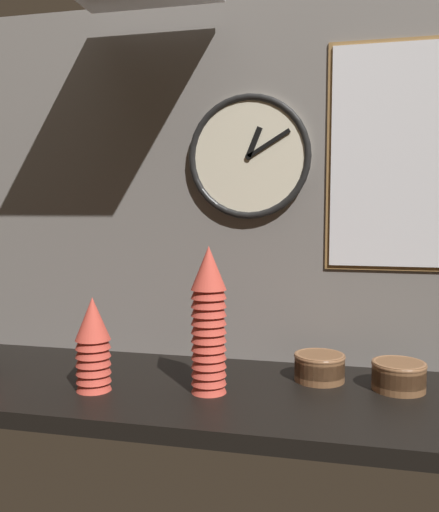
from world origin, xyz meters
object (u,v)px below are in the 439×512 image
(cup_stack_center_left, at_px, (93,344))
(menu_board, at_px, (408,156))
(bowl_stack_far_right, at_px, (399,375))
(cup_stack_center_right, at_px, (209,320))
(bowl_stack_right, at_px, (319,366))
(wall_clock, at_px, (249,157))

(cup_stack_center_left, bearing_deg, menu_board, 24.29)
(bowl_stack_far_right, relative_size, menu_board, 0.21)
(cup_stack_center_right, relative_size, bowl_stack_far_right, 2.71)
(cup_stack_center_left, bearing_deg, bowl_stack_right, 20.40)
(wall_clock, distance_m, menu_board, 0.43)
(bowl_stack_right, height_order, wall_clock, wall_clock)
(cup_stack_center_left, xyz_separation_m, wall_clock, (0.33, 0.34, 0.48))
(cup_stack_center_right, height_order, bowl_stack_far_right, cup_stack_center_right)
(bowl_stack_far_right, distance_m, bowl_stack_right, 0.20)
(bowl_stack_right, distance_m, wall_clock, 0.61)
(bowl_stack_far_right, distance_m, menu_board, 0.58)
(cup_stack_center_right, xyz_separation_m, menu_board, (0.48, 0.30, 0.41))
(bowl_stack_far_right, bearing_deg, cup_stack_center_right, -164.93)
(bowl_stack_far_right, relative_size, wall_clock, 0.38)
(cup_stack_center_left, xyz_separation_m, bowl_stack_far_right, (0.74, 0.17, -0.08))
(bowl_stack_far_right, relative_size, bowl_stack_right, 1.00)
(wall_clock, bearing_deg, menu_board, 1.17)
(cup_stack_center_right, relative_size, bowl_stack_right, 2.71)
(wall_clock, bearing_deg, bowl_stack_right, -32.13)
(cup_stack_center_left, xyz_separation_m, menu_board, (0.76, 0.35, 0.47))
(cup_stack_center_left, height_order, cup_stack_center_right, cup_stack_center_right)
(bowl_stack_right, xyz_separation_m, menu_board, (0.22, 0.14, 0.55))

